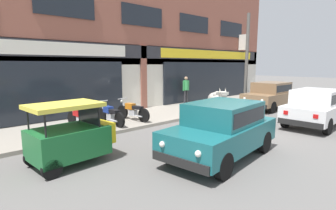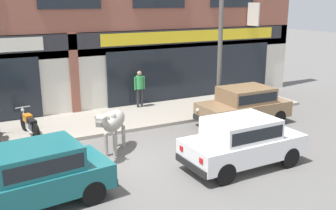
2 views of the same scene
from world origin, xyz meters
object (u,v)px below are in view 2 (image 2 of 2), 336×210
at_px(utility_pole, 220,51).
at_px(car_2, 242,140).
at_px(cow, 113,122).
at_px(car_0, 244,104).
at_px(car_1, 35,173).
at_px(pedestrian, 140,85).
at_px(motorcycle_2, 29,124).

bearing_deg(utility_pole, car_2, -117.20).
distance_m(cow, car_0, 5.47).
height_order(car_1, pedestrian, pedestrian).
xyz_separation_m(car_1, utility_pole, (7.99, 4.13, 1.87)).
xyz_separation_m(car_0, pedestrian, (-2.72, 3.78, 0.30)).
distance_m(car_1, utility_pole, 9.19).
relative_size(car_1, car_2, 1.03).
distance_m(cow, car_1, 3.59).
relative_size(cow, motorcycle_2, 0.99).
xyz_separation_m(car_1, pedestrian, (5.49, 6.49, 0.30)).
xyz_separation_m(car_0, car_2, (-2.57, -3.16, 0.00)).
bearing_deg(pedestrian, car_0, -54.24).
bearing_deg(cow, car_2, -43.47).
bearing_deg(motorcycle_2, utility_pole, -6.02).
xyz_separation_m(cow, utility_pole, (5.23, 1.84, 1.68)).
bearing_deg(car_1, cow, 39.70).
distance_m(car_2, utility_pole, 5.47).
xyz_separation_m(car_2, utility_pole, (2.35, 4.58, 1.87)).
distance_m(car_1, car_2, 5.65).
relative_size(motorcycle_2, pedestrian, 1.13).
bearing_deg(utility_pole, motorcycle_2, 173.98).
bearing_deg(motorcycle_2, pedestrian, 18.01).
bearing_deg(car_1, motorcycle_2, 82.87).
height_order(car_2, pedestrian, pedestrian).
relative_size(car_2, utility_pole, 0.71).
height_order(car_0, utility_pole, utility_pole).
bearing_deg(motorcycle_2, car_1, -97.13).
xyz_separation_m(cow, pedestrian, (2.73, 4.21, 0.10)).
bearing_deg(car_0, car_1, -161.69).
height_order(car_1, utility_pole, utility_pole).
relative_size(car_0, car_1, 0.97).
bearing_deg(pedestrian, motorcycle_2, -161.99).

